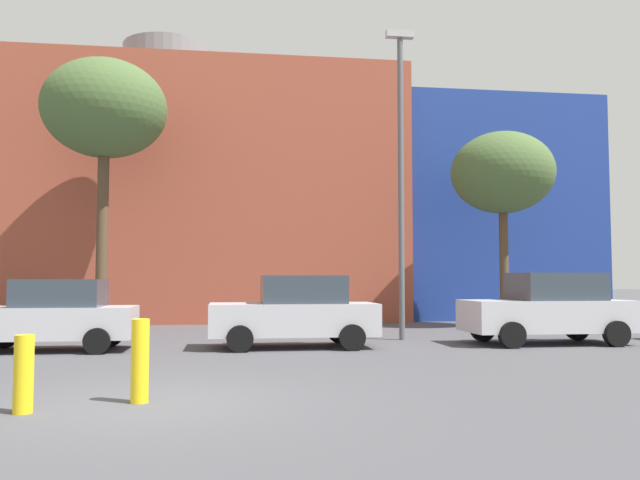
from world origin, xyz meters
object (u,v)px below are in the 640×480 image
parked_car_2 (296,312)px  bollard_yellow_0 (140,361)px  street_lamp (401,164)px  parked_car_1 (52,315)px  bollard_yellow_1 (24,374)px  bare_tree_0 (105,111)px  bare_tree_1 (502,174)px  parked_car_3 (549,309)px

parked_car_2 → bollard_yellow_0: 7.45m
street_lamp → bollard_yellow_0: bearing=-124.9°
parked_car_1 → bollard_yellow_1: parked_car_1 is taller
bare_tree_0 → bollard_yellow_0: (2.94, -12.81, -6.70)m
parked_car_1 → bollard_yellow_0: size_ratio=3.43×
bollard_yellow_1 → bare_tree_1: bearing=47.3°
parked_car_3 → bollard_yellow_1: 13.11m
parked_car_3 → street_lamp: (-3.49, 1.67, 4.01)m
parked_car_1 → bare_tree_1: bare_tree_1 is taller
parked_car_1 → parked_car_2: bearing=180.0°
bare_tree_1 → street_lamp: (-4.83, -4.12, -0.52)m
parked_car_3 → bare_tree_0: size_ratio=0.48×
bollard_yellow_1 → street_lamp: (7.32, 9.07, 4.44)m
parked_car_3 → bollard_yellow_0: (-9.47, -6.88, -0.35)m
bare_tree_1 → bollard_yellow_0: (-10.80, -12.67, -4.88)m
parked_car_2 → bare_tree_0: 10.45m
parked_car_1 → bare_tree_0: size_ratio=0.43×
bare_tree_0 → parked_car_2: bearing=-45.7°
street_lamp → parked_car_2: bearing=-152.1°
parked_car_2 → parked_car_1: bearing=-0.0°
bollard_yellow_0 → parked_car_2: bearing=67.7°
bare_tree_0 → bare_tree_1: bare_tree_0 is taller
bollard_yellow_0 → street_lamp: (5.97, 8.55, 4.36)m
parked_car_3 → bollard_yellow_1: bearing=34.4°
parked_car_3 → street_lamp: size_ratio=0.49×
bare_tree_1 → bollard_yellow_1: (-12.16, -13.19, -4.96)m
parked_car_3 → bare_tree_0: (-12.41, 5.92, 6.35)m
parked_car_3 → bare_tree_1: 7.47m
bare_tree_0 → bollard_yellow_1: bare_tree_0 is taller
bollard_yellow_1 → parked_car_2: bearing=60.6°
parked_car_3 → bollard_yellow_0: bearing=36.0°
bollard_yellow_0 → bare_tree_1: bearing=49.5°
bare_tree_0 → bare_tree_1: size_ratio=1.29×
parked_car_1 → parked_car_2: 5.74m
bare_tree_0 → bollard_yellow_0: bearing=-77.1°
bare_tree_1 → bollard_yellow_0: bare_tree_1 is taller
parked_car_3 → street_lamp: street_lamp is taller
parked_car_1 → parked_car_3: (12.39, -0.00, 0.08)m
parked_car_3 → bollard_yellow_0: parked_car_3 is taller
parked_car_2 → parked_car_3: (6.64, -0.00, 0.04)m
bollard_yellow_0 → street_lamp: street_lamp is taller
parked_car_2 → bare_tree_0: bare_tree_0 is taller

